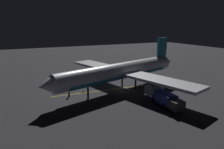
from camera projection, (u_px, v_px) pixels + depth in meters
The scene contains 8 objects.
ground_plane at pixel (120, 90), 44.42m from camera, with size 180.00×180.00×0.20m, color #313136.
apron_guide_stripe at pixel (101, 91), 43.54m from camera, with size 0.24×20.81×0.01m, color gold.
airliner at pixel (123, 71), 43.87m from camera, with size 34.14×36.12×10.40m.
baggage_truck at pixel (60, 81), 46.70m from camera, with size 5.65×2.47×2.20m.
catering_truck at pixel (167, 100), 34.83m from camera, with size 6.46×2.48×2.26m.
ground_crew_worker at pixel (69, 92), 39.82m from camera, with size 0.40×0.40×1.74m.
traffic_cone_near_left at pixel (83, 91), 42.47m from camera, with size 0.50×0.50×0.55m.
traffic_cone_near_right at pixel (105, 105), 35.19m from camera, with size 0.50×0.50×0.55m.
Camera 1 is at (-37.28, 20.20, 13.65)m, focal length 33.16 mm.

